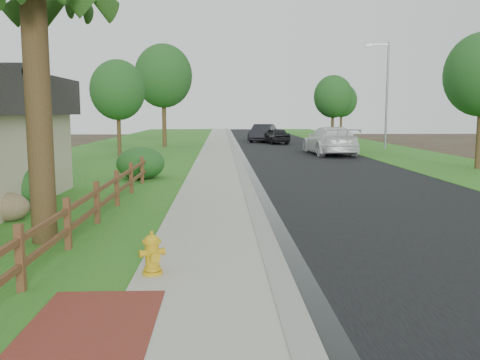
{
  "coord_description": "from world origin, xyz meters",
  "views": [
    {
      "loc": [
        -0.55,
        -7.17,
        2.75
      ],
      "look_at": [
        -0.1,
        4.94,
        1.15
      ],
      "focal_mm": 38.0,
      "sensor_mm": 36.0,
      "label": 1
    }
  ],
  "objects_px": {
    "dark_car_mid": "(275,136)",
    "ranch_fence": "(108,193)",
    "fire_hydrant": "(152,254)",
    "streetlight": "(385,89)",
    "white_suv": "(330,141)"
  },
  "relations": [
    {
      "from": "dark_car_mid",
      "to": "ranch_fence",
      "type": "bearing_deg",
      "value": 63.82
    },
    {
      "from": "white_suv",
      "to": "streetlight",
      "type": "relative_size",
      "value": 0.79
    },
    {
      "from": "fire_hydrant",
      "to": "dark_car_mid",
      "type": "height_order",
      "value": "dark_car_mid"
    },
    {
      "from": "fire_hydrant",
      "to": "streetlight",
      "type": "distance_m",
      "value": 33.35
    },
    {
      "from": "fire_hydrant",
      "to": "streetlight",
      "type": "xyz_separation_m",
      "value": [
        13.55,
        30.2,
        4.11
      ]
    },
    {
      "from": "fire_hydrant",
      "to": "white_suv",
      "type": "distance_m",
      "value": 26.55
    },
    {
      "from": "white_suv",
      "to": "dark_car_mid",
      "type": "xyz_separation_m",
      "value": [
        -2.31,
        12.19,
        -0.21
      ]
    },
    {
      "from": "ranch_fence",
      "to": "fire_hydrant",
      "type": "relative_size",
      "value": 23.24
    },
    {
      "from": "dark_car_mid",
      "to": "streetlight",
      "type": "bearing_deg",
      "value": 123.97
    },
    {
      "from": "fire_hydrant",
      "to": "dark_car_mid",
      "type": "xyz_separation_m",
      "value": [
        6.04,
        37.4,
        0.3
      ]
    },
    {
      "from": "ranch_fence",
      "to": "fire_hydrant",
      "type": "distance_m",
      "value": 5.71
    },
    {
      "from": "fire_hydrant",
      "to": "white_suv",
      "type": "xyz_separation_m",
      "value": [
        8.35,
        25.2,
        0.51
      ]
    },
    {
      "from": "ranch_fence",
      "to": "white_suv",
      "type": "bearing_deg",
      "value": 62.66
    },
    {
      "from": "ranch_fence",
      "to": "fire_hydrant",
      "type": "xyz_separation_m",
      "value": [
        1.9,
        -5.38,
        -0.18
      ]
    },
    {
      "from": "ranch_fence",
      "to": "dark_car_mid",
      "type": "distance_m",
      "value": 32.99
    }
  ]
}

